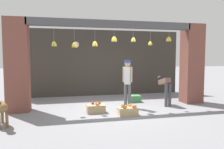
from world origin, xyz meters
TOP-DOWN VIEW (x-y plane):
  - ground_plane at (0.00, 0.00)m, footprint 60.00×60.00m
  - shop_back_wall at (0.00, 2.73)m, footprint 7.54×0.12m
  - shop_pillar_left at (-3.12, 0.30)m, footprint 0.70×0.60m
  - shop_pillar_right at (3.12, 0.30)m, footprint 0.70×0.60m
  - storefront_awning at (-0.01, 0.12)m, footprint 5.64×0.30m
  - dog at (-3.26, -1.24)m, footprint 0.59×1.02m
  - shopkeeper at (0.48, 0.08)m, footprint 0.31×0.31m
  - worker_stooping at (1.90, 0.07)m, footprint 0.26×0.80m
  - fruit_crate_oranges at (0.18, -0.90)m, footprint 0.57×0.41m
  - fruit_crate_apples at (-0.71, -0.45)m, footprint 0.57×0.33m
  - produce_box_green at (1.01, 0.88)m, footprint 0.47×0.35m
  - water_bottle at (0.49, -0.34)m, footprint 0.07×0.07m
  - wall_clock at (-1.12, 2.66)m, footprint 0.29×0.03m

SIDE VIEW (x-z plane):
  - ground_plane at x=0.00m, z-range 0.00..0.00m
  - water_bottle at x=0.49m, z-range -0.01..0.23m
  - fruit_crate_oranges at x=0.18m, z-range -0.03..0.27m
  - produce_box_green at x=1.01m, z-range 0.00..0.26m
  - fruit_crate_apples at x=-0.71m, z-range -0.03..0.31m
  - dog at x=-3.26m, z-range 0.12..0.84m
  - worker_stooping at x=1.90m, z-range 0.17..1.22m
  - shopkeeper at x=0.48m, z-range 0.15..1.80m
  - shop_back_wall at x=0.00m, z-range 0.00..2.98m
  - shop_pillar_left at x=-3.12m, z-range 0.00..2.98m
  - shop_pillar_right at x=3.12m, z-range 0.00..2.98m
  - wall_clock at x=-1.12m, z-range 2.16..2.45m
  - storefront_awning at x=-0.01m, z-range 2.35..3.28m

